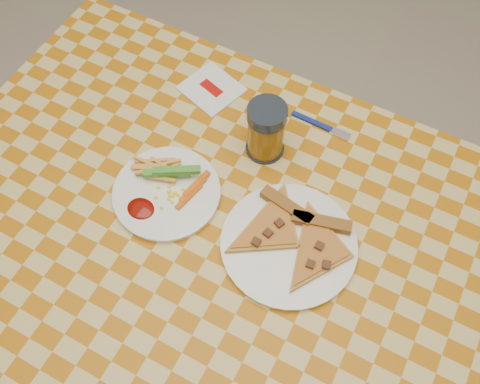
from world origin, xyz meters
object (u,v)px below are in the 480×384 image
at_px(plate_left, 167,193).
at_px(drink_glass, 266,131).
at_px(table, 224,245).
at_px(plate_right, 289,245).

height_order(plate_left, drink_glass, drink_glass).
height_order(table, drink_glass, drink_glass).
height_order(table, plate_right, plate_right).
height_order(plate_left, plate_right, same).
xyz_separation_m(plate_left, plate_right, (0.27, 0.01, 0.00)).
height_order(table, plate_left, plate_left).
height_order(plate_right, drink_glass, drink_glass).
xyz_separation_m(table, plate_left, (-0.14, 0.02, 0.08)).
distance_m(plate_left, drink_glass, 0.24).
distance_m(table, plate_left, 0.16).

